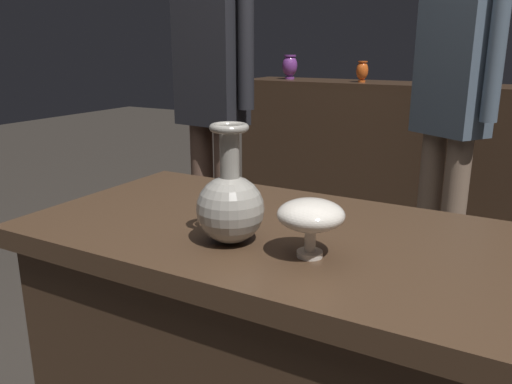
{
  "coord_description": "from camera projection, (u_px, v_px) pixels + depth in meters",
  "views": [
    {
      "loc": [
        0.5,
        -1.01,
        1.21
      ],
      "look_at": [
        -0.03,
        -0.06,
        0.9
      ],
      "focal_mm": 36.11,
      "sensor_mm": 36.0,
      "label": 1
    }
  ],
  "objects": [
    {
      "name": "back_display_shelf",
      "position": [
        442.0,
        168.0,
        3.12
      ],
      "size": [
        2.6,
        0.4,
        0.99
      ],
      "color": "#382619",
      "rests_on": "ground_plane"
    },
    {
      "name": "shelf_vase_center",
      "position": [
        452.0,
        59.0,
        2.9
      ],
      "size": [
        0.1,
        0.1,
        0.3
      ],
      "color": "#E55B1E",
      "rests_on": "back_display_shelf"
    },
    {
      "name": "shelf_vase_far_left",
      "position": [
        290.0,
        66.0,
        3.45
      ],
      "size": [
        0.1,
        0.1,
        0.16
      ],
      "color": "#7A388E",
      "rests_on": "back_display_shelf"
    },
    {
      "name": "display_plinth",
      "position": [
        278.0,
        376.0,
        1.3
      ],
      "size": [
        1.2,
        0.64,
        0.8
      ],
      "color": "#422D1E",
      "rests_on": "ground_plane"
    },
    {
      "name": "vase_tall_behind",
      "position": [
        311.0,
        216.0,
        1.01
      ],
      "size": [
        0.13,
        0.13,
        0.12
      ],
      "color": "silver",
      "rests_on": "display_plinth"
    },
    {
      "name": "vase_centerpiece",
      "position": [
        230.0,
        204.0,
        1.09
      ],
      "size": [
        0.15,
        0.15,
        0.26
      ],
      "color": "gray",
      "rests_on": "display_plinth"
    },
    {
      "name": "visitor_center_back",
      "position": [
        452.0,
        98.0,
        2.28
      ],
      "size": [
        0.4,
        0.33,
        1.66
      ],
      "rotation": [
        0.0,
        0.0,
        2.56
      ],
      "color": "#846B56",
      "rests_on": "ground_plane"
    },
    {
      "name": "visitor_near_left",
      "position": [
        212.0,
        88.0,
        2.39
      ],
      "size": [
        0.47,
        0.21,
        1.72
      ],
      "rotation": [
        0.0,
        0.0,
        3.03
      ],
      "color": "brown",
      "rests_on": "ground_plane"
    },
    {
      "name": "shelf_vase_left",
      "position": [
        362.0,
        71.0,
        3.17
      ],
      "size": [
        0.07,
        0.07,
        0.13
      ],
      "color": "#E55B1E",
      "rests_on": "back_display_shelf"
    }
  ]
}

